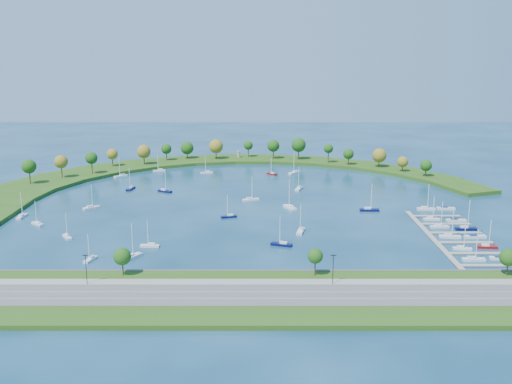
{
  "coord_description": "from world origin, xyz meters",
  "views": [
    {
      "loc": [
        5.1,
        -296.57,
        75.77
      ],
      "look_at": [
        5.0,
        5.0,
        4.0
      ],
      "focal_mm": 41.78,
      "sensor_mm": 36.0,
      "label": 1
    }
  ],
  "objects_px": {
    "moored_boat_18": "(295,172)",
    "dock_system": "(449,237)",
    "docked_boat_5": "(475,236)",
    "docked_boat_9": "(456,220)",
    "moored_boat_15": "(67,236)",
    "moored_boat_4": "(131,188)",
    "moored_boat_10": "(90,258)",
    "docked_boat_4": "(450,236)",
    "docked_boat_10": "(426,208)",
    "moored_boat_14": "(38,223)",
    "moored_boat_1": "(22,216)",
    "docked_boat_11": "(446,208)",
    "docked_boat_2": "(462,248)",
    "moored_boat_0": "(301,230)",
    "moored_boat_19": "(272,173)",
    "docked_boat_1": "(500,258)",
    "docked_boat_7": "(466,228)",
    "moored_boat_7": "(369,209)",
    "moored_boat_3": "(229,216)",
    "moored_boat_13": "(150,245)",
    "moored_boat_12": "(165,191)",
    "harbor_tower": "(239,154)",
    "moored_boat_6": "(121,176)",
    "moored_boat_2": "(159,170)",
    "moored_boat_16": "(207,172)",
    "moored_boat_9": "(282,244)",
    "docked_boat_6": "(439,226)",
    "docked_boat_0": "(474,259)",
    "docked_boat_3": "(487,246)",
    "docked_boat_8": "(431,218)",
    "moored_boat_5": "(251,199)",
    "moored_boat_11": "(91,207)",
    "moored_boat_8": "(290,207)"
  },
  "relations": [
    {
      "from": "moored_boat_4",
      "to": "docked_boat_4",
      "type": "relative_size",
      "value": 0.97
    },
    {
      "from": "docked_boat_2",
      "to": "docked_boat_5",
      "type": "relative_size",
      "value": 1.16
    },
    {
      "from": "moored_boat_1",
      "to": "docked_boat_11",
      "type": "height_order",
      "value": "moored_boat_1"
    },
    {
      "from": "docked_boat_11",
      "to": "moored_boat_18",
      "type": "bearing_deg",
      "value": 133.83
    },
    {
      "from": "docked_boat_2",
      "to": "docked_boat_9",
      "type": "bearing_deg",
      "value": 85.01
    },
    {
      "from": "docked_boat_5",
      "to": "docked_boat_9",
      "type": "xyz_separation_m",
      "value": [
        0.0,
        24.21,
        -0.01
      ]
    },
    {
      "from": "dock_system",
      "to": "moored_boat_1",
      "type": "height_order",
      "value": "moored_boat_1"
    },
    {
      "from": "docked_boat_9",
      "to": "moored_boat_13",
      "type": "bearing_deg",
      "value": -162.16
    },
    {
      "from": "moored_boat_19",
      "to": "docked_boat_7",
      "type": "xyz_separation_m",
      "value": [
        81.03,
        -118.25,
        0.09
      ]
    },
    {
      "from": "moored_boat_7",
      "to": "docked_boat_5",
      "type": "xyz_separation_m",
      "value": [
        36.07,
        -42.47,
        -0.28
      ]
    },
    {
      "from": "moored_boat_4",
      "to": "docked_boat_7",
      "type": "xyz_separation_m",
      "value": [
        161.18,
        -76.95,
        0.03
      ]
    },
    {
      "from": "moored_boat_10",
      "to": "docked_boat_9",
      "type": "height_order",
      "value": "moored_boat_10"
    },
    {
      "from": "docked_boat_7",
      "to": "docked_boat_2",
      "type": "bearing_deg",
      "value": -109.87
    },
    {
      "from": "moored_boat_19",
      "to": "docked_boat_4",
      "type": "distance_m",
      "value": 147.39
    },
    {
      "from": "moored_boat_12",
      "to": "moored_boat_7",
      "type": "bearing_deg",
      "value": 8.53
    },
    {
      "from": "moored_boat_15",
      "to": "moored_boat_4",
      "type": "bearing_deg",
      "value": 142.13
    },
    {
      "from": "docked_boat_5",
      "to": "moored_boat_7",
      "type": "bearing_deg",
      "value": 125.73
    },
    {
      "from": "docked_boat_4",
      "to": "docked_boat_9",
      "type": "bearing_deg",
      "value": 73.29
    },
    {
      "from": "dock_system",
      "to": "moored_boat_9",
      "type": "relative_size",
      "value": 6.52
    },
    {
      "from": "moored_boat_2",
      "to": "moored_boat_13",
      "type": "height_order",
      "value": "moored_boat_2"
    },
    {
      "from": "docked_boat_8",
      "to": "moored_boat_8",
      "type": "bearing_deg",
      "value": 164.1
    },
    {
      "from": "moored_boat_3",
      "to": "moored_boat_13",
      "type": "relative_size",
      "value": 0.98
    },
    {
      "from": "moored_boat_3",
      "to": "moored_boat_12",
      "type": "distance_m",
      "value": 63.53
    },
    {
      "from": "moored_boat_14",
      "to": "docked_boat_1",
      "type": "relative_size",
      "value": 1.34
    },
    {
      "from": "docked_boat_3",
      "to": "moored_boat_3",
      "type": "bearing_deg",
      "value": 161.96
    },
    {
      "from": "docked_boat_5",
      "to": "docked_boat_11",
      "type": "relative_size",
      "value": 1.03
    },
    {
      "from": "moored_boat_10",
      "to": "docked_boat_4",
      "type": "xyz_separation_m",
      "value": [
        141.86,
        27.45,
        0.07
      ]
    },
    {
      "from": "moored_boat_16",
      "to": "docked_boat_4",
      "type": "xyz_separation_m",
      "value": [
        111.73,
        -133.03,
        0.04
      ]
    },
    {
      "from": "moored_boat_14",
      "to": "docked_boat_6",
      "type": "distance_m",
      "value": 178.14
    },
    {
      "from": "docked_boat_10",
      "to": "moored_boat_14",
      "type": "bearing_deg",
      "value": -169.68
    },
    {
      "from": "moored_boat_10",
      "to": "docked_boat_1",
      "type": "xyz_separation_m",
      "value": [
        152.34,
        1.12,
        -0.27
      ]
    },
    {
      "from": "moored_boat_7",
      "to": "moored_boat_12",
      "type": "distance_m",
      "value": 112.31
    },
    {
      "from": "moored_boat_1",
      "to": "docked_boat_0",
      "type": "distance_m",
      "value": 198.64
    },
    {
      "from": "moored_boat_9",
      "to": "docked_boat_6",
      "type": "height_order",
      "value": "moored_boat_9"
    },
    {
      "from": "moored_boat_7",
      "to": "moored_boat_10",
      "type": "xyz_separation_m",
      "value": [
        -116.25,
        -69.91,
        -0.09
      ]
    },
    {
      "from": "moored_boat_15",
      "to": "moored_boat_16",
      "type": "bearing_deg",
      "value": 127.96
    },
    {
      "from": "moored_boat_12",
      "to": "docked_boat_8",
      "type": "relative_size",
      "value": 1.11
    },
    {
      "from": "moored_boat_0",
      "to": "moored_boat_19",
      "type": "height_order",
      "value": "moored_boat_0"
    },
    {
      "from": "moored_boat_15",
      "to": "docked_boat_4",
      "type": "height_order",
      "value": "docked_boat_4"
    },
    {
      "from": "moored_boat_0",
      "to": "docked_boat_4",
      "type": "height_order",
      "value": "docked_boat_4"
    },
    {
      "from": "moored_boat_1",
      "to": "moored_boat_13",
      "type": "distance_m",
      "value": 79.68
    },
    {
      "from": "moored_boat_5",
      "to": "docked_boat_1",
      "type": "xyz_separation_m",
      "value": [
        93.75,
        -89.14,
        -0.34
      ]
    },
    {
      "from": "moored_boat_12",
      "to": "docked_boat_1",
      "type": "height_order",
      "value": "moored_boat_12"
    },
    {
      "from": "moored_boat_1",
      "to": "moored_boat_6",
      "type": "bearing_deg",
      "value": -12.2
    },
    {
      "from": "moored_boat_19",
      "to": "docked_boat_3",
      "type": "height_order",
      "value": "docked_boat_3"
    },
    {
      "from": "docked_boat_11",
      "to": "docked_boat_1",
      "type": "bearing_deg",
      "value": -85.73
    },
    {
      "from": "harbor_tower",
      "to": "dock_system",
      "type": "bearing_deg",
      "value": -62.85
    },
    {
      "from": "moored_boat_4",
      "to": "moored_boat_11",
      "type": "xyz_separation_m",
      "value": [
        -10.89,
        -41.4,
        -0.01
      ]
    },
    {
      "from": "moored_boat_0",
      "to": "moored_boat_10",
      "type": "height_order",
      "value": "moored_boat_0"
    },
    {
      "from": "moored_boat_18",
      "to": "dock_system",
      "type": "bearing_deg",
      "value": 65.79
    }
  ]
}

